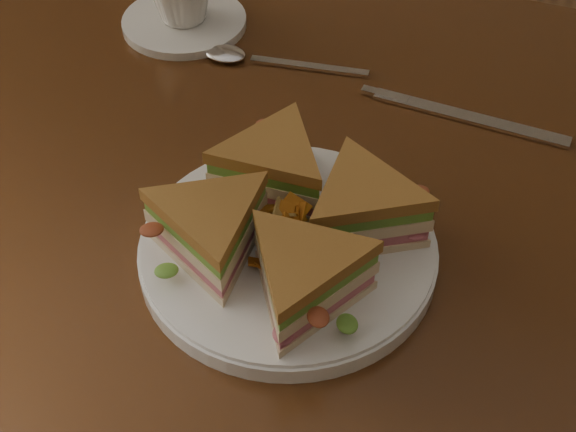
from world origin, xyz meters
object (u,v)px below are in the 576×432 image
at_px(table, 322,257).
at_px(knife, 455,115).
at_px(plate, 288,251).
at_px(sandwich_wedges, 288,220).
at_px(saucer, 184,22).
at_px(spoon, 245,57).

distance_m(table, knife, 0.20).
relative_size(table, plate, 4.81).
height_order(table, sandwich_wedges, sandwich_wedges).
bearing_deg(plate, knife, 69.68).
bearing_deg(sandwich_wedges, saucer, 129.70).
xyz_separation_m(spoon, saucer, (-0.09, 0.04, 0.00)).
bearing_deg(spoon, knife, -11.69).
relative_size(sandwich_wedges, spoon, 1.46).
relative_size(plate, spoon, 1.36).
distance_m(plate, spoon, 0.29).
bearing_deg(plate, spoon, 120.50).
bearing_deg(sandwich_wedges, knife, 69.68).
distance_m(spoon, saucer, 0.10).
distance_m(plate, knife, 0.26).
bearing_deg(spoon, table, -55.36).
distance_m(plate, sandwich_wedges, 0.04).
height_order(spoon, knife, spoon).
xyz_separation_m(table, saucer, (-0.24, 0.20, 0.10)).
distance_m(plate, saucer, 0.38).
height_order(knife, saucer, saucer).
bearing_deg(sandwich_wedges, table, 89.97).
height_order(spoon, saucer, same).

